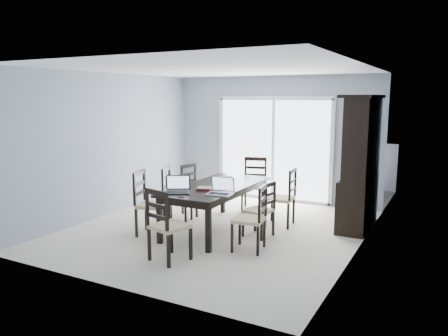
{
  "coord_description": "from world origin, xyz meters",
  "views": [
    {
      "loc": [
        3.37,
        -6.09,
        2.17
      ],
      "look_at": [
        0.14,
        0.0,
        1.04
      ],
      "focal_mm": 35.0,
      "sensor_mm": 36.0,
      "label": 1
    }
  ],
  "objects": [
    {
      "name": "ceiling",
      "position": [
        0.0,
        0.0,
        2.6
      ],
      "size": [
        5.0,
        5.0,
        0.0
      ],
      "primitive_type": "plane",
      "rotation": [
        3.14,
        0.0,
        0.0
      ],
      "color": "white",
      "rests_on": "back_wall"
    },
    {
      "name": "book_stack",
      "position": [
        0.01,
        -0.41,
        0.77
      ],
      "size": [
        0.28,
        0.24,
        0.04
      ],
      "rotation": [
        0.0,
        0.0,
        0.16
      ],
      "color": "maroon",
      "rests_on": "dining_table"
    },
    {
      "name": "balcony",
      "position": [
        0.0,
        3.5,
        -0.05
      ],
      "size": [
        4.5,
        2.0,
        0.1
      ],
      "primitive_type": "cube",
      "color": "gray",
      "rests_on": "ground"
    },
    {
      "name": "railing",
      "position": [
        0.0,
        4.5,
        0.55
      ],
      "size": [
        4.5,
        0.06,
        1.1
      ],
      "primitive_type": "cube",
      "color": "#99999E",
      "rests_on": "balcony"
    },
    {
      "name": "chair_end_near",
      "position": [
        0.09,
        -1.59,
        0.61
      ],
      "size": [
        0.53,
        0.54,
        1.15
      ],
      "rotation": [
        0.0,
        0.0,
        -0.24
      ],
      "color": "black",
      "rests_on": "floor"
    },
    {
      "name": "hot_tub",
      "position": [
        -0.43,
        3.4,
        0.5
      ],
      "size": [
        2.05,
        1.86,
        1.0
      ],
      "rotation": [
        0.0,
        0.0,
        -0.07
      ],
      "color": "brown",
      "rests_on": "balcony"
    },
    {
      "name": "floor",
      "position": [
        0.0,
        0.0,
        0.0
      ],
      "size": [
        5.0,
        5.0,
        0.0
      ],
      "primitive_type": "plane",
      "color": "beige",
      "rests_on": "ground"
    },
    {
      "name": "laptop_silver",
      "position": [
        0.38,
        -0.6,
        0.81
      ],
      "size": [
        0.4,
        0.3,
        0.25
      ],
      "rotation": [
        0.0,
        0.0,
        0.14
      ],
      "color": "silver",
      "rests_on": "dining_table"
    },
    {
      "name": "cell_phone",
      "position": [
        -0.03,
        -1.0,
        0.76
      ],
      "size": [
        0.11,
        0.07,
        0.01
      ],
      "primitive_type": "cube",
      "rotation": [
        0.0,
        0.0,
        -0.32
      ],
      "color": "black",
      "rests_on": "dining_table"
    },
    {
      "name": "back_wall",
      "position": [
        0.0,
        2.5,
        1.3
      ],
      "size": [
        4.5,
        0.02,
        2.6
      ],
      "primitive_type": "cube",
      "color": "#8E9AAA",
      "rests_on": "floor"
    },
    {
      "name": "chair_right_far",
      "position": [
        0.92,
        0.74,
        0.61
      ],
      "size": [
        0.48,
        0.47,
        1.15
      ],
      "rotation": [
        0.0,
        0.0,
        1.67
      ],
      "color": "black",
      "rests_on": "floor"
    },
    {
      "name": "chair_left_near",
      "position": [
        -0.87,
        -0.72,
        0.62
      ],
      "size": [
        0.56,
        0.55,
        1.18
      ],
      "rotation": [
        0.0,
        0.0,
        -1.3
      ],
      "color": "black",
      "rests_on": "floor"
    },
    {
      "name": "china_hutch",
      "position": [
        2.02,
        1.25,
        1.07
      ],
      "size": [
        0.5,
        1.38,
        2.2
      ],
      "color": "black",
      "rests_on": "floor"
    },
    {
      "name": "game_box",
      "position": [
        -0.1,
        0.43,
        0.78
      ],
      "size": [
        0.28,
        0.17,
        0.07
      ],
      "primitive_type": "cube",
      "rotation": [
        0.0,
        0.0,
        0.13
      ],
      "color": "#4A0E16",
      "rests_on": "dining_table"
    },
    {
      "name": "chair_right_near",
      "position": [
        0.97,
        -0.62,
        0.58
      ],
      "size": [
        0.48,
        0.47,
        1.1
      ],
      "rotation": [
        0.0,
        0.0,
        1.73
      ],
      "color": "black",
      "rests_on": "floor"
    },
    {
      "name": "chair_right_mid",
      "position": [
        0.82,
        -0.0,
        0.53
      ],
      "size": [
        0.45,
        0.44,
        1.01
      ],
      "rotation": [
        0.0,
        0.0,
        1.4
      ],
      "color": "black",
      "rests_on": "floor"
    },
    {
      "name": "sliding_door",
      "position": [
        0.0,
        2.48,
        1.09
      ],
      "size": [
        2.52,
        0.05,
        2.18
      ],
      "color": "silver",
      "rests_on": "floor"
    },
    {
      "name": "wall_left",
      "position": [
        -2.25,
        0.0,
        1.3
      ],
      "size": [
        0.02,
        5.0,
        2.6
      ],
      "primitive_type": "cube",
      "color": "#8E9AAA",
      "rests_on": "floor"
    },
    {
      "name": "chair_left_far",
      "position": [
        -0.91,
        0.72,
        0.56
      ],
      "size": [
        0.49,
        0.48,
        1.06
      ],
      "rotation": [
        0.0,
        0.0,
        -1.78
      ],
      "color": "black",
      "rests_on": "floor"
    },
    {
      "name": "laptop_dark",
      "position": [
        -0.22,
        -0.8,
        0.81
      ],
      "size": [
        0.45,
        0.41,
        0.25
      ],
      "rotation": [
        0.0,
        0.0,
        0.54
      ],
      "color": "black",
      "rests_on": "dining_table"
    },
    {
      "name": "dining_table",
      "position": [
        0.0,
        0.0,
        0.67
      ],
      "size": [
        1.0,
        2.2,
        0.75
      ],
      "color": "black",
      "rests_on": "floor"
    },
    {
      "name": "chair_left_mid",
      "position": [
        -0.9,
        0.03,
        0.59
      ],
      "size": [
        0.54,
        0.53,
        1.12
      ],
      "rotation": [
        0.0,
        0.0,
        -1.27
      ],
      "color": "black",
      "rests_on": "floor"
    },
    {
      "name": "chair_end_far",
      "position": [
        -0.01,
        1.54,
        0.62
      ],
      "size": [
        0.55,
        0.55,
        1.16
      ],
      "rotation": [
        0.0,
        0.0,
        3.43
      ],
      "color": "black",
      "rests_on": "floor"
    },
    {
      "name": "wall_right",
      "position": [
        2.25,
        0.0,
        1.3
      ],
      "size": [
        0.02,
        5.0,
        2.6
      ],
      "primitive_type": "cube",
      "color": "#8E9AAA",
      "rests_on": "floor"
    }
  ]
}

